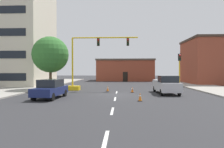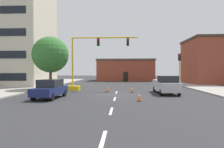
# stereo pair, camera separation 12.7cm
# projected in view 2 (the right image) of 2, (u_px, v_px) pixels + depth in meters

# --- Properties ---
(ground_plane) EXTENTS (160.00, 160.00, 0.00)m
(ground_plane) POSITION_uv_depth(u_px,v_px,m) (116.00, 95.00, 21.55)
(ground_plane) COLOR #2D2D30
(sidewalk_left) EXTENTS (6.00, 56.00, 0.14)m
(sidewalk_left) POSITION_uv_depth(u_px,v_px,m) (28.00, 87.00, 30.21)
(sidewalk_left) COLOR #9E998E
(sidewalk_left) RESTS_ON ground_plane
(sidewalk_right) EXTENTS (6.00, 56.00, 0.14)m
(sidewalk_right) POSITION_uv_depth(u_px,v_px,m) (211.00, 88.00, 28.86)
(sidewalk_right) COLOR #9E998E
(sidewalk_right) RESTS_ON ground_plane
(lane_stripe_seg_0) EXTENTS (0.16, 2.40, 0.01)m
(lane_stripe_seg_0) POSITION_uv_depth(u_px,v_px,m) (103.00, 140.00, 7.57)
(lane_stripe_seg_0) COLOR silver
(lane_stripe_seg_0) RESTS_ON ground_plane
(lane_stripe_seg_1) EXTENTS (0.16, 2.40, 0.01)m
(lane_stripe_seg_1) POSITION_uv_depth(u_px,v_px,m) (111.00, 111.00, 13.06)
(lane_stripe_seg_1) COLOR silver
(lane_stripe_seg_1) RESTS_ON ground_plane
(lane_stripe_seg_2) EXTENTS (0.16, 2.40, 0.01)m
(lane_stripe_seg_2) POSITION_uv_depth(u_px,v_px,m) (115.00, 99.00, 18.55)
(lane_stripe_seg_2) COLOR silver
(lane_stripe_seg_2) RESTS_ON ground_plane
(lane_stripe_seg_3) EXTENTS (0.16, 2.40, 0.01)m
(lane_stripe_seg_3) POSITION_uv_depth(u_px,v_px,m) (116.00, 92.00, 24.04)
(lane_stripe_seg_3) COLOR silver
(lane_stripe_seg_3) RESTS_ON ground_plane
(building_tall_left) EXTENTS (12.54, 10.99, 22.83)m
(building_tall_left) POSITION_uv_depth(u_px,v_px,m) (12.00, 18.00, 35.05)
(building_tall_left) COLOR beige
(building_tall_left) RESTS_ON ground_plane
(building_brick_center) EXTENTS (13.85, 10.06, 5.27)m
(building_brick_center) POSITION_uv_depth(u_px,v_px,m) (125.00, 70.00, 52.29)
(building_brick_center) COLOR brown
(building_brick_center) RESTS_ON ground_plane
(building_row_right) EXTENTS (11.60, 10.68, 8.58)m
(building_row_right) POSITION_uv_depth(u_px,v_px,m) (218.00, 61.00, 39.42)
(building_row_right) COLOR brown
(building_row_right) RESTS_ON ground_plane
(traffic_signal_gantry) EXTENTS (9.28, 1.20, 6.83)m
(traffic_signal_gantry) POSITION_uv_depth(u_px,v_px,m) (82.00, 73.00, 26.64)
(traffic_signal_gantry) COLOR yellow
(traffic_signal_gantry) RESTS_ON ground_plane
(traffic_light_pole_right) EXTENTS (0.32, 0.47, 4.80)m
(traffic_light_pole_right) POSITION_uv_depth(u_px,v_px,m) (180.00, 63.00, 27.79)
(traffic_light_pole_right) COLOR yellow
(traffic_light_pole_right) RESTS_ON ground_plane
(tree_left_near) EXTENTS (4.71, 4.71, 6.98)m
(tree_left_near) POSITION_uv_depth(u_px,v_px,m) (50.00, 55.00, 27.08)
(tree_left_near) COLOR brown
(tree_left_near) RESTS_ON ground_plane
(pickup_truck_silver) EXTENTS (2.18, 5.46, 1.99)m
(pickup_truck_silver) POSITION_uv_depth(u_px,v_px,m) (166.00, 85.00, 22.67)
(pickup_truck_silver) COLOR #BCBCC1
(pickup_truck_silver) RESTS_ON ground_plane
(sedan_navy_near_left) EXTENTS (2.14, 4.61, 1.74)m
(sedan_navy_near_left) POSITION_uv_depth(u_px,v_px,m) (50.00, 89.00, 18.93)
(sedan_navy_near_left) COLOR navy
(sedan_navy_near_left) RESTS_ON ground_plane
(traffic_cone_roadside_a) EXTENTS (0.36, 0.36, 0.65)m
(traffic_cone_roadside_a) POSITION_uv_depth(u_px,v_px,m) (108.00, 89.00, 25.25)
(traffic_cone_roadside_a) COLOR black
(traffic_cone_roadside_a) RESTS_ON ground_plane
(traffic_cone_roadside_b) EXTENTS (0.36, 0.36, 0.66)m
(traffic_cone_roadside_b) POSITION_uv_depth(u_px,v_px,m) (132.00, 90.00, 23.87)
(traffic_cone_roadside_b) COLOR black
(traffic_cone_roadside_b) RESTS_ON ground_plane
(traffic_cone_roadside_c) EXTENTS (0.36, 0.36, 0.71)m
(traffic_cone_roadside_c) POSITION_uv_depth(u_px,v_px,m) (139.00, 97.00, 17.16)
(traffic_cone_roadside_c) COLOR black
(traffic_cone_roadside_c) RESTS_ON ground_plane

